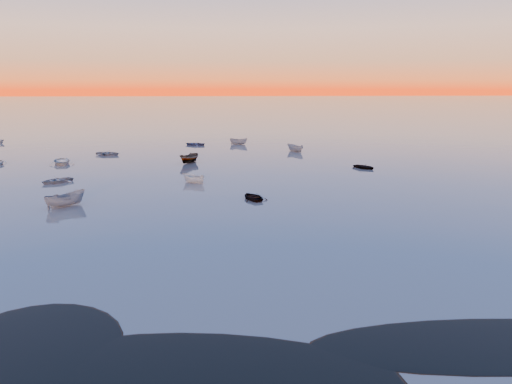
{
  "coord_description": "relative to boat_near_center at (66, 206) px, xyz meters",
  "views": [
    {
      "loc": [
        1.09,
        -19.33,
        11.71
      ],
      "look_at": [
        3.94,
        28.0,
        1.19
      ],
      "focal_mm": 35.0,
      "sensor_mm": 36.0,
      "label": 1
    }
  ],
  "objects": [
    {
      "name": "mud_lobes",
      "position": [
        14.37,
        -29.11,
        0.01
      ],
      "size": [
        140.0,
        6.0,
        0.07
      ],
      "primitive_type": null,
      "color": "black",
      "rests_on": "ground"
    },
    {
      "name": "moored_fleet",
      "position": [
        14.37,
        24.89,
        0.0
      ],
      "size": [
        124.0,
        58.0,
        1.2
      ],
      "primitive_type": null,
      "color": "silver",
      "rests_on": "ground"
    },
    {
      "name": "ground",
      "position": [
        14.37,
        71.89,
        0.0
      ],
      "size": [
        600.0,
        600.0,
        0.0
      ],
      "primitive_type": "plane",
      "color": "#6D615B",
      "rests_on": "ground"
    },
    {
      "name": "boat_near_center",
      "position": [
        0.0,
        0.0,
        0.0
      ],
      "size": [
        3.92,
        4.17,
        1.4
      ],
      "primitive_type": "imported",
      "rotation": [
        0.0,
        0.0,
        2.28
      ],
      "color": "gray",
      "rests_on": "ground"
    }
  ]
}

